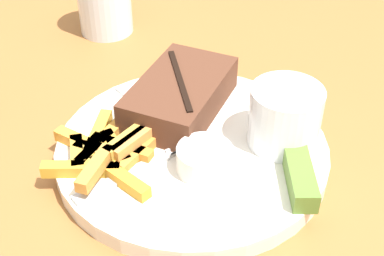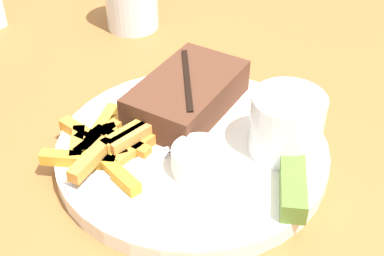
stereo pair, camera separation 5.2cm
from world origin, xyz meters
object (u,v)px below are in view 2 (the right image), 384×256
object	(u,v)px
coleslaw_cup	(287,121)
dipping_sauce_cup	(199,159)
knife_utensil	(178,125)
fork_utensil	(128,167)
steak_portion	(187,94)
pickle_spear	(293,182)
dinner_plate	(192,151)

from	to	relation	value
coleslaw_cup	dipping_sauce_cup	xyz separation A→B (m)	(-0.08, 0.04, -0.02)
dipping_sauce_cup	knife_utensil	bearing A→B (deg)	62.69
fork_utensil	knife_utensil	distance (m)	0.08
steak_portion	pickle_spear	size ratio (longest dim) A/B	1.89
coleslaw_cup	dipping_sauce_cup	bearing A→B (deg)	155.31
steak_portion	dipping_sauce_cup	distance (m)	0.10
dipping_sauce_cup	dinner_plate	bearing A→B (deg)	54.71
coleslaw_cup	dipping_sauce_cup	world-z (taller)	coleslaw_cup
coleslaw_cup	pickle_spear	size ratio (longest dim) A/B	0.88
dinner_plate	pickle_spear	xyz separation A→B (m)	(0.02, -0.11, 0.02)
dinner_plate	steak_portion	xyz separation A→B (m)	(0.04, 0.05, 0.03)
pickle_spear	knife_utensil	world-z (taller)	pickle_spear
steak_portion	knife_utensil	world-z (taller)	steak_portion
dinner_plate	pickle_spear	size ratio (longest dim) A/B	3.39
coleslaw_cup	pickle_spear	distance (m)	0.06
steak_portion	pickle_spear	world-z (taller)	steak_portion
steak_portion	coleslaw_cup	xyz separation A→B (m)	(0.02, -0.11, 0.02)
steak_portion	pickle_spear	distance (m)	0.16
dinner_plate	dipping_sauce_cup	world-z (taller)	dipping_sauce_cup
pickle_spear	fork_utensil	distance (m)	0.15
dinner_plate	dipping_sauce_cup	bearing A→B (deg)	-125.29
steak_portion	fork_utensil	xyz separation A→B (m)	(-0.11, -0.03, -0.02)
dinner_plate	coleslaw_cup	size ratio (longest dim) A/B	3.83
dipping_sauce_cup	steak_portion	bearing A→B (deg)	51.43
dinner_plate	steak_portion	world-z (taller)	steak_portion
dinner_plate	knife_utensil	distance (m)	0.03
dinner_plate	fork_utensil	size ratio (longest dim) A/B	2.04
fork_utensil	knife_utensil	size ratio (longest dim) A/B	0.81
coleslaw_cup	pickle_spear	xyz separation A→B (m)	(-0.04, -0.04, -0.02)
coleslaw_cup	dinner_plate	bearing A→B (deg)	130.31
dinner_plate	coleslaw_cup	bearing A→B (deg)	-49.69
fork_utensil	knife_utensil	world-z (taller)	knife_utensil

